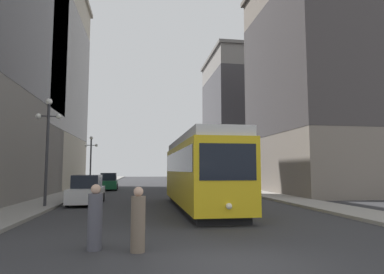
# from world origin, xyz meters

# --- Properties ---
(ground_plane) EXTENTS (200.00, 200.00, 0.00)m
(ground_plane) POSITION_xyz_m (0.00, 0.00, 0.00)
(ground_plane) COLOR #303033
(sidewalk_left) EXTENTS (2.57, 120.00, 0.15)m
(sidewalk_left) POSITION_xyz_m (-8.15, 40.00, 0.07)
(sidewalk_left) COLOR gray
(sidewalk_left) RESTS_ON ground
(sidewalk_right) EXTENTS (2.57, 120.00, 0.15)m
(sidewalk_right) POSITION_xyz_m (8.15, 40.00, 0.07)
(sidewalk_right) COLOR gray
(sidewalk_right) RESTS_ON ground
(streetcar) EXTENTS (2.65, 12.47, 3.89)m
(streetcar) POSITION_xyz_m (0.99, 10.82, 2.10)
(streetcar) COLOR black
(streetcar) RESTS_ON ground
(transit_bus) EXTENTS (2.84, 11.74, 3.45)m
(transit_bus) POSITION_xyz_m (4.76, 27.61, 1.95)
(transit_bus) COLOR black
(transit_bus) RESTS_ON ground
(parked_car_left_near) EXTENTS (1.94, 4.89, 1.82)m
(parked_car_left_near) POSITION_xyz_m (-5.56, 14.47, 0.84)
(parked_car_left_near) COLOR black
(parked_car_left_near) RESTS_ON ground
(parked_car_left_mid) EXTENTS (2.00, 4.38, 1.82)m
(parked_car_left_mid) POSITION_xyz_m (-5.56, 29.38, 0.84)
(parked_car_left_mid) COLOR black
(parked_car_left_mid) RESTS_ON ground
(pedestrian_crossing_near) EXTENTS (0.39, 0.39, 1.75)m
(pedestrian_crossing_near) POSITION_xyz_m (-3.46, 1.95, 0.81)
(pedestrian_crossing_near) COLOR #4C4C56
(pedestrian_crossing_near) RESTS_ON ground
(pedestrian_crossing_far) EXTENTS (0.38, 0.38, 1.69)m
(pedestrian_crossing_far) POSITION_xyz_m (-2.31, 1.53, 0.79)
(pedestrian_crossing_far) COLOR #6B5B4C
(pedestrian_crossing_far) RESTS_ON ground
(lamp_post_left_near) EXTENTS (1.41, 0.36, 6.06)m
(lamp_post_left_near) POSITION_xyz_m (-7.46, 12.21, 4.09)
(lamp_post_left_near) COLOR #333338
(lamp_post_left_near) RESTS_ON sidewalk_left
(lamp_post_left_far) EXTENTS (1.41, 0.36, 5.58)m
(lamp_post_left_far) POSITION_xyz_m (-7.46, 29.10, 3.81)
(lamp_post_left_far) COLOR #333338
(lamp_post_left_far) RESTS_ON sidewalk_left
(building_left_midblock) EXTENTS (14.29, 19.53, 23.89)m
(building_left_midblock) POSITION_xyz_m (-16.29, 29.36, 12.30)
(building_left_midblock) COLOR #B2A893
(building_left_midblock) RESTS_ON ground
(building_right_corner) EXTENTS (12.42, 14.72, 21.63)m
(building_right_corner) POSITION_xyz_m (15.35, 21.17, 11.13)
(building_right_corner) COLOR slate
(building_right_corner) RESTS_ON ground
(building_right_midblock) EXTENTS (16.50, 15.46, 21.68)m
(building_right_midblock) POSITION_xyz_m (17.39, 46.87, 11.15)
(building_right_midblock) COLOR gray
(building_right_midblock) RESTS_ON ground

